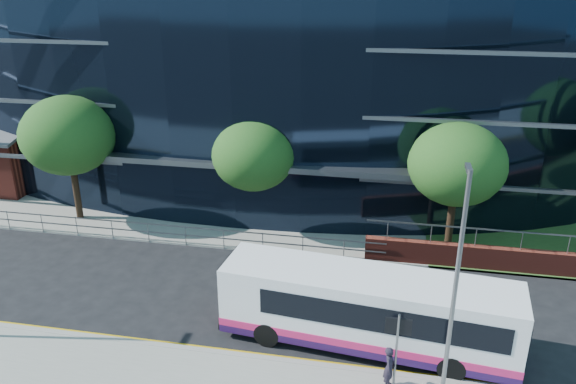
% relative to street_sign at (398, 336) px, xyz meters
% --- Properties ---
extents(ground, '(200.00, 200.00, 0.00)m').
position_rel_street_sign_xyz_m(ground, '(-4.50, 1.59, -2.15)').
color(ground, black).
rests_on(ground, ground).
extents(kerb, '(80.00, 0.25, 0.16)m').
position_rel_street_sign_xyz_m(kerb, '(-4.50, 0.59, -2.07)').
color(kerb, gray).
rests_on(kerb, ground).
extents(yellow_line_outer, '(80.00, 0.08, 0.01)m').
position_rel_street_sign_xyz_m(yellow_line_outer, '(-4.50, 0.79, -2.14)').
color(yellow_line_outer, gold).
rests_on(yellow_line_outer, ground).
extents(yellow_line_inner, '(80.00, 0.08, 0.01)m').
position_rel_street_sign_xyz_m(yellow_line_inner, '(-4.50, 0.94, -2.14)').
color(yellow_line_inner, gold).
rests_on(yellow_line_inner, ground).
extents(far_forecourt, '(50.00, 8.00, 0.10)m').
position_rel_street_sign_xyz_m(far_forecourt, '(-10.50, 12.59, -2.10)').
color(far_forecourt, gray).
rests_on(far_forecourt, ground).
extents(glass_office, '(44.00, 23.10, 16.00)m').
position_rel_street_sign_xyz_m(glass_office, '(-8.50, 22.44, 5.85)').
color(glass_office, black).
rests_on(glass_office, ground).
extents(guard_railings, '(24.00, 0.05, 1.10)m').
position_rel_street_sign_xyz_m(guard_railings, '(-12.50, 8.59, -1.33)').
color(guard_railings, slate).
rests_on(guard_railings, ground).
extents(street_sign, '(0.85, 0.09, 2.80)m').
position_rel_street_sign_xyz_m(street_sign, '(0.00, 0.00, 0.00)').
color(street_sign, slate).
rests_on(street_sign, pavement_near).
extents(tree_far_a, '(4.95, 4.95, 6.98)m').
position_rel_street_sign_xyz_m(tree_far_a, '(-17.50, 10.59, 2.71)').
color(tree_far_a, black).
rests_on(tree_far_a, ground).
extents(tree_far_b, '(4.29, 4.29, 6.05)m').
position_rel_street_sign_xyz_m(tree_far_b, '(-7.50, 11.09, 2.06)').
color(tree_far_b, black).
rests_on(tree_far_b, ground).
extents(tree_far_c, '(4.62, 4.62, 6.51)m').
position_rel_street_sign_xyz_m(tree_far_c, '(2.50, 10.59, 2.39)').
color(tree_far_c, black).
rests_on(tree_far_c, ground).
extents(streetlight_east, '(0.15, 0.77, 8.00)m').
position_rel_street_sign_xyz_m(streetlight_east, '(1.50, -0.59, 2.29)').
color(streetlight_east, slate).
rests_on(streetlight_east, pavement_near).
extents(city_bus, '(11.01, 3.59, 2.92)m').
position_rel_street_sign_xyz_m(city_bus, '(-0.98, 2.21, -0.60)').
color(city_bus, white).
rests_on(city_bus, ground).
extents(pedestrian, '(0.43, 0.60, 1.54)m').
position_rel_street_sign_xyz_m(pedestrian, '(-0.18, -0.09, -1.23)').
color(pedestrian, black).
rests_on(pedestrian, pavement_near).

